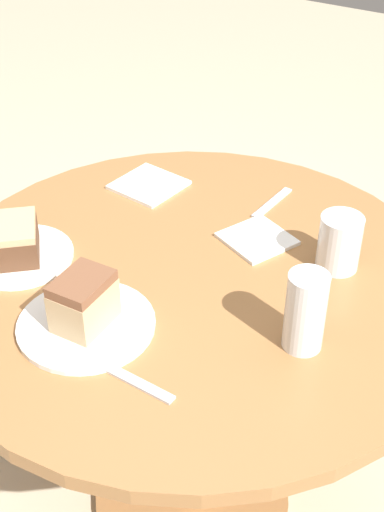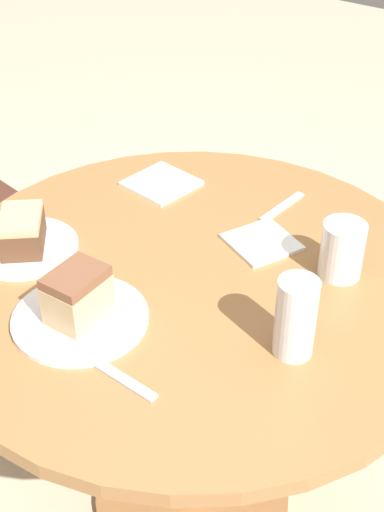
% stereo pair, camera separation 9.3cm
% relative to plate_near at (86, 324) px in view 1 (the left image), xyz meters
% --- Properties ---
extents(ground_plane, '(8.00, 8.00, 0.00)m').
position_rel_plate_near_xyz_m(ground_plane, '(0.23, -0.07, -0.71)').
color(ground_plane, beige).
extents(table, '(1.00, 1.00, 0.71)m').
position_rel_plate_near_xyz_m(table, '(0.23, -0.07, -0.16)').
color(table, '#9E6B3D').
rests_on(table, ground_plane).
extents(plate_near, '(0.24, 0.24, 0.01)m').
position_rel_plate_near_xyz_m(plate_near, '(0.00, 0.00, 0.00)').
color(plate_near, white).
rests_on(plate_near, table).
extents(plate_far, '(0.21, 0.21, 0.01)m').
position_rel_plate_near_xyz_m(plate_far, '(0.09, 0.24, 0.00)').
color(plate_far, white).
rests_on(plate_far, table).
extents(cake_slice_near, '(0.11, 0.08, 0.10)m').
position_rel_plate_near_xyz_m(cake_slice_near, '(0.00, 0.00, 0.05)').
color(cake_slice_near, tan).
rests_on(cake_slice_near, plate_near).
extents(cake_slice_far, '(0.14, 0.14, 0.07)m').
position_rel_plate_near_xyz_m(cake_slice_far, '(0.09, 0.24, 0.04)').
color(cake_slice_far, brown).
rests_on(cake_slice_far, plate_far).
extents(glass_lemonade, '(0.07, 0.07, 0.15)m').
position_rel_plate_near_xyz_m(glass_lemonade, '(0.16, -0.34, 0.06)').
color(glass_lemonade, silver).
rests_on(glass_lemonade, table).
extents(glass_water, '(0.08, 0.08, 0.11)m').
position_rel_plate_near_xyz_m(glass_water, '(0.40, -0.30, 0.05)').
color(glass_water, silver).
rests_on(glass_water, table).
extents(napkin_stack, '(0.15, 0.15, 0.01)m').
position_rel_plate_near_xyz_m(napkin_stack, '(0.45, 0.19, -0.00)').
color(napkin_stack, white).
rests_on(napkin_stack, table).
extents(fork, '(0.02, 0.18, 0.00)m').
position_rel_plate_near_xyz_m(fork, '(-0.06, -0.13, -0.00)').
color(fork, silver).
rests_on(fork, table).
extents(spoon, '(0.15, 0.03, 0.00)m').
position_rel_plate_near_xyz_m(spoon, '(0.54, -0.09, -0.00)').
color(spoon, silver).
rests_on(spoon, table).
extents(napkin_side, '(0.16, 0.16, 0.01)m').
position_rel_plate_near_xyz_m(napkin_side, '(0.39, -0.13, -0.00)').
color(napkin_side, white).
rests_on(napkin_side, table).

